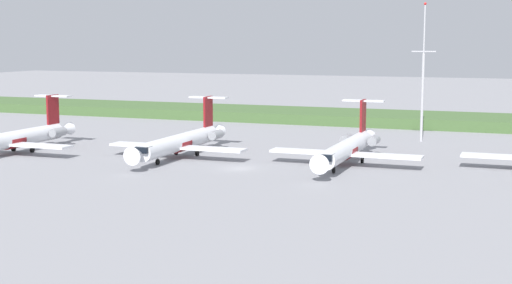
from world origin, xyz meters
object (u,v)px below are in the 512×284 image
Objects in this scene: regional_jet_nearest at (15,138)px; regional_jet_third at (347,148)px; regional_jet_second at (181,141)px; antenna_mast at (423,85)px.

regional_jet_third is (53.79, 9.00, 0.00)m from regional_jet_nearest.
regional_jet_second is 46.89m from antenna_mast.
regional_jet_third is 1.22× the size of antenna_mast.
regional_jet_nearest is 1.00× the size of regional_jet_third.
regional_jet_third is 31.22m from antenna_mast.
regional_jet_nearest is 54.54m from regional_jet_third.
regional_jet_third is (26.50, 2.61, 0.00)m from regional_jet_second.
antenna_mast is (33.32, 32.03, 7.95)m from regional_jet_second.
regional_jet_nearest is at bearing -170.50° from regional_jet_third.
regional_jet_nearest is 28.03m from regional_jet_second.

